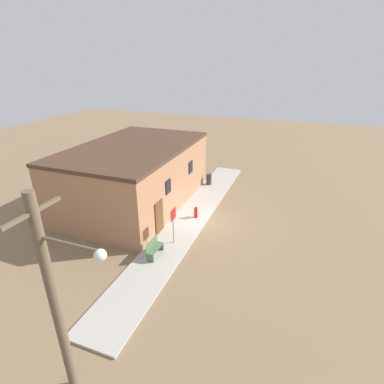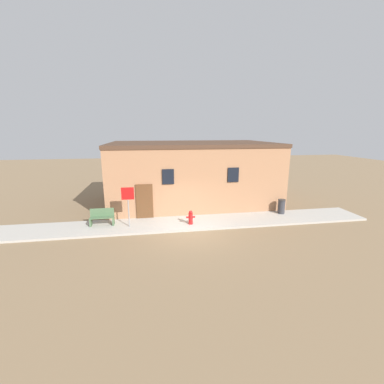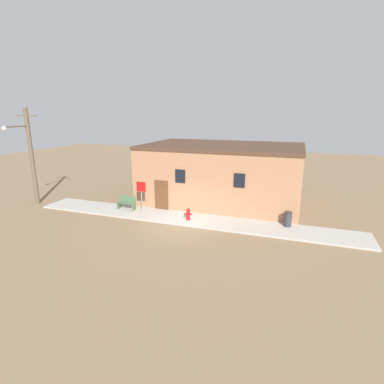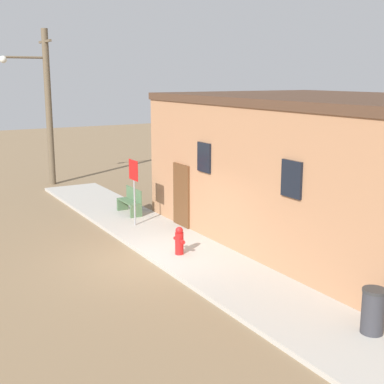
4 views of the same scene
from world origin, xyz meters
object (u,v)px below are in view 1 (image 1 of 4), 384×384
object	(u,v)px
stop_sign	(173,219)
bench	(154,248)
trash_bin	(209,179)
fire_hydrant	(196,212)
utility_pole	(57,299)

from	to	relation	value
stop_sign	bench	xyz separation A→B (m)	(-1.51, 0.52, -1.12)
stop_sign	trash_bin	bearing A→B (deg)	5.01
trash_bin	fire_hydrant	bearing A→B (deg)	-170.78
fire_hydrant	bench	world-z (taller)	bench
trash_bin	utility_pole	distance (m)	18.65
stop_sign	utility_pole	size ratio (longest dim) A/B	0.31
bench	utility_pole	xyz separation A→B (m)	(-7.38, -0.90, 3.25)
stop_sign	utility_pole	xyz separation A→B (m)	(-8.90, -0.39, 2.14)
trash_bin	utility_pole	xyz separation A→B (m)	(-18.32, -1.21, 3.23)
stop_sign	trash_bin	xyz separation A→B (m)	(9.43, 0.83, -1.10)
fire_hydrant	trash_bin	xyz separation A→B (m)	(6.03, 0.98, 0.06)
trash_bin	utility_pole	bearing A→B (deg)	-176.22
stop_sign	utility_pole	bearing A→B (deg)	-177.52
stop_sign	utility_pole	world-z (taller)	utility_pole
fire_hydrant	stop_sign	xyz separation A→B (m)	(-3.40, 0.15, 1.16)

